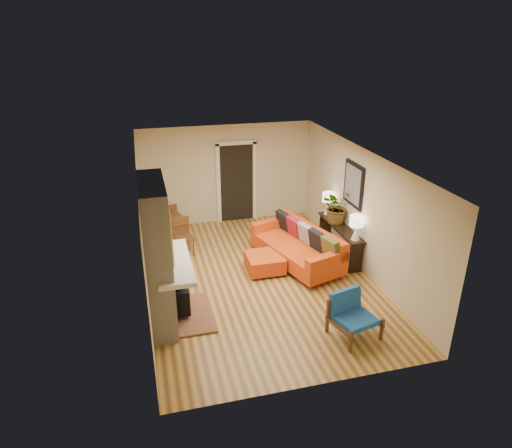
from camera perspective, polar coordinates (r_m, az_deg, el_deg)
The scene contains 10 objects.
room_shell at distance 11.65m, azimuth -0.14°, elevation 5.32°, with size 6.50×6.50×6.50m.
fireplace at distance 7.96m, azimuth -11.89°, elevation -4.17°, with size 1.09×1.68×2.60m.
sofa at distance 10.15m, azimuth 5.45°, elevation -2.75°, with size 1.61×2.49×0.91m.
ottoman at distance 9.81m, azimuth 1.09°, elevation -4.77°, with size 0.77×0.77×0.39m.
blue_chair at distance 8.04m, azimuth 11.82°, elevation -10.78°, with size 0.87×0.86×0.75m.
dining_table at distance 11.00m, azimuth -10.43°, elevation 0.11°, with size 0.95×1.68×0.88m.
console_table at distance 10.52m, azimuth 10.49°, elevation -1.00°, with size 0.34×1.85×0.72m.
lamp_near at distance 9.73m, azimuth 12.45°, elevation -0.11°, with size 0.30×0.30×0.54m.
lamp_far at distance 10.98m, azimuth 9.04°, elevation 2.89°, with size 0.30×0.30×0.54m.
houseplant at distance 10.51m, azimuth 10.13°, elevation 2.22°, with size 0.72×0.62×0.80m, color #1E5919.
Camera 1 is at (-2.16, -8.09, 4.85)m, focal length 32.00 mm.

